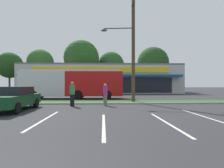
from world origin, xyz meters
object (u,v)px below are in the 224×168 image
Objects in this scene: utility_pole at (132,47)px; pedestrian_near_bench at (72,94)px; city_bus at (72,83)px; car_2 at (14,98)px; bus_stop_bench at (22,99)px; pedestrian_by_pole at (105,95)px; car_0 at (62,91)px.

utility_pole is 5.08× the size of pedestrian_near_bench.
utility_pole is at bearing 140.95° from city_bus.
utility_pole is 6.72m from pedestrian_near_bench.
car_2 is 3.86m from pedestrian_near_bench.
pedestrian_by_pole is at bearing 179.66° from bus_stop_bench.
city_bus reaches higher than bus_stop_bench.
bus_stop_bench is at bearing 127.80° from pedestrian_near_bench.
utility_pole reaches higher than city_bus.
car_0 is (-8.51, 11.46, -4.18)m from utility_pole.
pedestrian_by_pole is (6.17, -13.69, 0.10)m from car_0.
pedestrian_near_bench is at bearing 123.47° from car_2.
bus_stop_bench is 2.51m from car_2.
pedestrian_near_bench is at bearing 175.05° from bus_stop_bench.
car_2 is (-1.95, -9.81, -1.01)m from city_bus.
pedestrian_near_bench is 1.08× the size of pedestrian_by_pole.
pedestrian_near_bench reaches higher than car_0.
city_bus is at bearing -142.34° from pedestrian_by_pole.
utility_pole is 8.56m from city_bus.
utility_pole is 5.20m from pedestrian_by_pole.
car_2 reaches higher than car_0.
bus_stop_bench is 0.89× the size of pedestrian_near_bench.
utility_pole is 5.50× the size of pedestrian_by_pole.
bus_stop_bench is at bearing -79.29° from pedestrian_by_pole.
pedestrian_by_pole is (3.71, -7.40, -0.93)m from city_bus.
city_bus reaches higher than pedestrian_near_bench.
car_2 is (0.52, -16.10, 0.01)m from car_0.
utility_pole is at bearing -165.56° from bus_stop_bench.
car_0 is (-0.01, 13.65, 0.24)m from bus_stop_bench.
car_0 is at bearing 57.73° from pedestrian_near_bench.
utility_pole is 2.16× the size of car_0.
pedestrian_by_pole reaches higher than car_2.
utility_pole is 10.13m from car_2.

